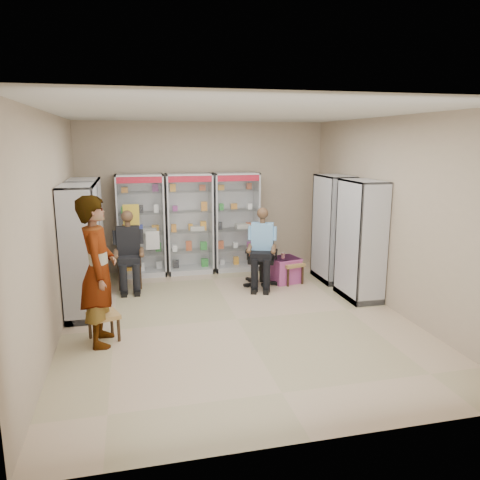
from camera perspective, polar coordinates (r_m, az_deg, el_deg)
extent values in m
plane|color=tan|center=(7.12, -0.37, -9.63)|extent=(6.00, 6.00, 0.00)
cube|color=tan|center=(9.64, -4.36, 5.27)|extent=(5.00, 0.02, 3.00)
cube|color=tan|center=(3.92, 9.42, -4.90)|extent=(5.00, 0.02, 3.00)
cube|color=tan|center=(6.63, -21.95, 1.35)|extent=(0.02, 6.00, 3.00)
cube|color=tan|center=(7.66, 18.20, 2.95)|extent=(0.02, 6.00, 3.00)
cube|color=beige|center=(6.63, -0.40, 15.23)|extent=(5.00, 6.00, 0.02)
cube|color=#B6B8BE|center=(9.33, -11.96, 1.71)|extent=(0.90, 0.50, 2.00)
cube|color=#B3B6BB|center=(9.40, -6.16, 1.98)|extent=(0.90, 0.50, 2.00)
cube|color=silver|center=(9.56, -0.50, 2.22)|extent=(0.90, 0.50, 2.00)
cube|color=silver|center=(9.01, 11.28, 1.38)|extent=(0.90, 0.50, 2.00)
cube|color=#B4B5BC|center=(8.04, 14.49, -0.04)|extent=(0.90, 0.50, 2.00)
cube|color=silver|center=(8.45, -18.11, 0.31)|extent=(0.90, 0.50, 2.00)
cube|color=#B6BABD|center=(7.38, -18.79, -1.38)|extent=(0.90, 0.50, 2.00)
cube|color=black|center=(8.73, -13.33, -2.62)|extent=(0.42, 0.42, 0.94)
cube|color=black|center=(8.61, 2.63, -2.05)|extent=(0.75, 0.75, 1.07)
cube|color=#BD4B7E|center=(8.90, 5.44, -3.63)|extent=(0.58, 0.57, 0.47)
cylinder|color=#5D1608|center=(8.78, 5.26, -1.90)|extent=(0.07, 0.07, 0.11)
cube|color=olive|center=(8.85, 6.17, -3.98)|extent=(0.49, 0.49, 0.40)
cube|color=olive|center=(6.63, -16.23, -10.11)|extent=(0.48, 0.48, 0.37)
imported|color=#99999B|center=(6.30, -16.91, -3.66)|extent=(0.50, 0.73, 1.97)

